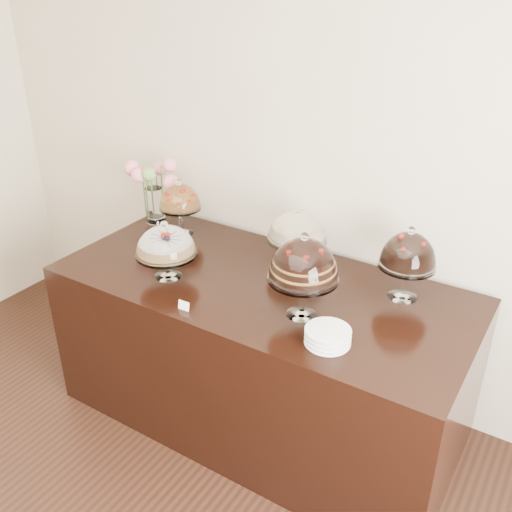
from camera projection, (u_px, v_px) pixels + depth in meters
The scene contains 10 objects.
wall_back at pixel (330, 148), 3.07m from camera, with size 5.00×0.04×3.00m, color beige.
display_counter at pixel (261, 352), 3.18m from camera, with size 2.20×1.00×0.90m, color black.
cake_stand_sugar_sponge at pixel (166, 243), 2.95m from camera, with size 0.32×0.32×0.32m.
cake_stand_choco_layer at pixel (304, 263), 2.59m from camera, with size 0.33×0.33×0.43m.
cake_stand_cheesecake at pixel (297, 229), 3.06m from camera, with size 0.33×0.33×0.34m.
cake_stand_dark_choco at pixel (408, 253), 2.74m from camera, with size 0.28×0.28×0.38m.
cake_stand_fruit_tart at pixel (180, 199), 3.42m from camera, with size 0.26×0.26×0.35m.
flower_vase at pixel (153, 184), 3.56m from camera, with size 0.35×0.30×0.42m.
plate_stack at pixel (328, 337), 2.49m from camera, with size 0.20×0.20×0.07m.
price_card_left at pixel (184, 306), 2.74m from camera, with size 0.06×0.01×0.04m, color white.
Camera 1 is at (1.25, 0.25, 2.40)m, focal length 40.00 mm.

